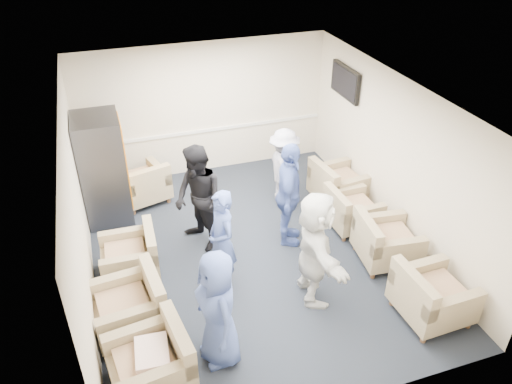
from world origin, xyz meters
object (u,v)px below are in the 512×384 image
object	(u,v)px
person_mid_right	(289,195)
person_front_right	(315,248)
armchair_right_midnear	(383,243)
armchair_right_near	(429,297)
armchair_left_near	(155,364)
person_mid_left	(222,241)
person_back_left	(199,199)
vending_machine	(103,169)
armchair_corner	(143,185)
armchair_right_midfar	(350,212)
armchair_left_mid	(133,308)
person_front_left	(218,309)
armchair_left_far	(133,257)
person_back_right	(284,168)
armchair_right_far	(336,185)

from	to	relation	value
person_mid_right	person_front_right	bearing A→B (deg)	-162.42
armchair_right_midnear	armchair_right_near	bearing A→B (deg)	-175.54
armchair_left_near	armchair_right_midnear	size ratio (longest dim) A/B	1.04
person_mid_left	person_back_left	bearing A→B (deg)	175.38
armchair_left_near	vending_machine	xyz separation A→B (m)	(-0.23, 3.90, 0.61)
vending_machine	armchair_corner	bearing A→B (deg)	23.80
armchair_right_midfar	armchair_left_near	bearing A→B (deg)	119.00
vending_machine	person_mid_right	distance (m)	3.27
armchair_right_midfar	person_front_right	bearing A→B (deg)	134.58
armchair_right_near	person_front_right	world-z (taller)	person_front_right
person_mid_right	person_front_right	distance (m)	1.35
armchair_left_mid	person_front_left	distance (m)	1.37
armchair_right_midnear	person_mid_right	bearing A→B (deg)	58.63
person_front_left	person_front_right	distance (m)	1.70
armchair_left_far	person_front_right	distance (m)	2.80
armchair_right_near	person_back_right	world-z (taller)	person_back_right
armchair_left_mid	armchair_right_midfar	xyz separation A→B (m)	(3.87, 1.17, -0.04)
armchair_right_far	armchair_right_midnear	bearing A→B (deg)	170.76
person_front_left	armchair_right_near	bearing A→B (deg)	78.28
armchair_right_midnear	person_mid_right	world-z (taller)	person_mid_right
person_mid_right	armchair_left_near	bearing A→B (deg)	153.80
armchair_corner	person_mid_left	xyz separation A→B (m)	(0.82, -2.70, 0.46)
person_front_left	person_mid_left	distance (m)	1.37
armchair_left_far	person_front_left	world-z (taller)	person_front_left
armchair_left_mid	armchair_right_midnear	size ratio (longest dim) A/B	1.01
armchair_right_near	person_front_left	size ratio (longest dim) A/B	0.57
person_front_left	person_front_right	size ratio (longest dim) A/B	0.94
person_mid_left	person_mid_right	xyz separation A→B (m)	(1.31, 0.68, 0.10)
armchair_right_midfar	person_back_right	xyz separation A→B (m)	(-0.83, 1.08, 0.44)
armchair_right_near	armchair_right_far	world-z (taller)	armchair_right_near
vending_machine	person_back_left	world-z (taller)	vending_machine
armchair_left_mid	person_back_right	bearing A→B (deg)	120.53
armchair_left_far	armchair_corner	distance (m)	2.10
armchair_right_midfar	armchair_left_far	bearing A→B (deg)	89.48
armchair_right_midfar	person_front_left	world-z (taller)	person_front_left
armchair_left_near	armchair_left_far	bearing A→B (deg)	172.52
armchair_right_midfar	person_front_right	xyz separation A→B (m)	(-1.32, -1.37, 0.55)
person_mid_right	person_front_right	world-z (taller)	person_mid_right
armchair_right_midfar	armchair_corner	world-z (taller)	armchair_corner
armchair_left_mid	armchair_right_far	distance (m)	4.48
armchair_right_far	person_back_left	size ratio (longest dim) A/B	0.54
armchair_right_far	person_back_left	distance (m)	2.82
armchair_left_far	person_front_left	distance (m)	2.19
person_mid_right	person_front_left	bearing A→B (deg)	162.74
person_back_left	armchair_left_far	bearing A→B (deg)	-90.05
armchair_right_near	armchair_right_far	bearing A→B (deg)	-4.09
vending_machine	person_mid_right	xyz separation A→B (m)	(2.78, -1.73, -0.06)
armchair_left_far	person_back_left	bearing A→B (deg)	111.32
armchair_left_mid	armchair_right_far	bearing A→B (deg)	110.52
armchair_right_midfar	person_front_left	size ratio (longest dim) A/B	0.50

